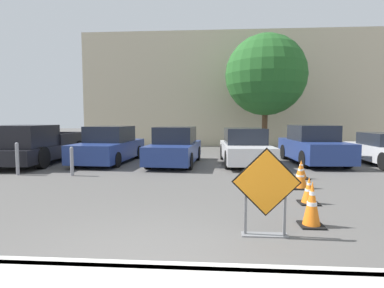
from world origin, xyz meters
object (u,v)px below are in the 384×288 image
at_px(parked_car_second, 175,147).
at_px(parked_car_third, 245,147).
at_px(pickup_truck, 37,146).
at_px(bollard_nearest, 72,160).
at_px(parked_car_fourth, 313,146).
at_px(parked_car_nearest, 110,146).
at_px(traffic_cone_fourth, 301,170).
at_px(traffic_cone_third, 300,176).
at_px(traffic_cone_nearest, 312,204).
at_px(traffic_cone_second, 309,191).
at_px(bollard_second, 17,158).
at_px(road_closed_sign, 266,190).

relative_size(parked_car_second, parked_car_third, 0.94).
height_order(pickup_truck, bollard_nearest, pickup_truck).
xyz_separation_m(parked_car_second, parked_car_fourth, (5.79, 0.67, 0.04)).
xyz_separation_m(parked_car_nearest, parked_car_third, (5.79, -0.05, -0.02)).
distance_m(traffic_cone_fourth, parked_car_third, 3.43).
distance_m(traffic_cone_third, traffic_cone_fourth, 1.41).
relative_size(traffic_cone_third, pickup_truck, 0.12).
xyz_separation_m(traffic_cone_nearest, bollard_nearest, (-6.33, 4.25, 0.12)).
bearing_deg(parked_car_second, bollard_nearest, 46.31).
xyz_separation_m(traffic_cone_third, parked_car_second, (-3.91, 4.12, 0.37)).
distance_m(pickup_truck, bollard_nearest, 3.74).
xyz_separation_m(traffic_cone_third, pickup_truck, (-9.69, 3.87, 0.42)).
distance_m(traffic_cone_second, bollard_second, 9.05).
relative_size(road_closed_sign, traffic_cone_third, 2.11).
xyz_separation_m(parked_car_second, bollard_second, (-4.93, -2.81, -0.12)).
distance_m(road_closed_sign, pickup_truck, 10.98).
height_order(traffic_cone_fourth, parked_car_nearest, parked_car_nearest).
xyz_separation_m(traffic_cone_second, bollard_nearest, (-6.73, 2.82, 0.22)).
distance_m(traffic_cone_second, traffic_cone_fourth, 2.92).
relative_size(pickup_truck, parked_car_second, 1.33).
relative_size(traffic_cone_nearest, traffic_cone_third, 1.18).
relative_size(road_closed_sign, bollard_nearest, 1.47).
bearing_deg(traffic_cone_second, parked_car_second, 123.12).
height_order(traffic_cone_fourth, pickup_truck, pickup_truck).
relative_size(pickup_truck, bollard_nearest, 5.81).
bearing_deg(parked_car_third, traffic_cone_fourth, 112.85).
distance_m(pickup_truck, bollard_second, 2.69).
bearing_deg(traffic_cone_second, parked_car_third, 97.45).
height_order(parked_car_second, parked_car_third, parked_car_second).
height_order(pickup_truck, parked_car_third, pickup_truck).
height_order(parked_car_nearest, parked_car_fourth, parked_car_fourth).
bearing_deg(traffic_cone_third, traffic_cone_nearest, -102.33).
xyz_separation_m(traffic_cone_nearest, traffic_cone_fourth, (1.05, 4.28, -0.10)).
distance_m(pickup_truck, parked_car_second, 5.78).
xyz_separation_m(traffic_cone_nearest, traffic_cone_third, (0.64, 2.93, -0.06)).
bearing_deg(bollard_nearest, parked_car_second, 42.53).
bearing_deg(traffic_cone_third, road_closed_sign, -113.74).
bearing_deg(traffic_cone_fourth, traffic_cone_third, -106.99).
height_order(pickup_truck, parked_car_fourth, pickup_truck).
bearing_deg(traffic_cone_third, bollard_nearest, 169.32).
xyz_separation_m(pickup_truck, parked_car_nearest, (2.88, 0.62, -0.04)).
bearing_deg(traffic_cone_nearest, pickup_truck, 143.09).
distance_m(parked_car_second, bollard_nearest, 4.16).
distance_m(parked_car_third, parked_car_fourth, 2.92).
height_order(road_closed_sign, traffic_cone_second, road_closed_sign).
bearing_deg(bollard_second, bollard_nearest, 0.00).
xyz_separation_m(traffic_cone_nearest, parked_car_fourth, (2.52, 7.72, 0.35)).
height_order(road_closed_sign, parked_car_third, parked_car_third).
height_order(traffic_cone_third, parked_car_third, parked_car_third).
distance_m(parked_car_second, bollard_second, 5.67).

